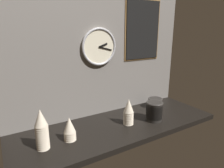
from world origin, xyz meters
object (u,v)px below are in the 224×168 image
cup_stack_center_right (129,112)px  wall_clock (99,47)px  bowl_stack_far_right (155,102)px  menu_board (143,30)px  cup_stack_far_left (42,129)px  bowl_stack_right (154,111)px  cup_stack_left (70,129)px

cup_stack_center_right → wall_clock: size_ratio=0.68×
bowl_stack_far_right → menu_board: (-7.25, 13.67, 65.30)cm
cup_stack_far_left → bowl_stack_right: size_ratio=1.66×
cup_stack_left → wall_clock: bearing=36.1°
cup_stack_center_right → menu_board: 74.59cm
menu_board → bowl_stack_right: bearing=-110.4°
bowl_stack_far_right → menu_board: 67.11cm
cup_stack_center_right → bowl_stack_right: bearing=-14.0°
bowl_stack_right → menu_board: size_ratio=0.30×
cup_stack_center_right → menu_board: bearing=39.9°
cup_stack_far_left → wall_clock: (54.13, 27.63, 44.65)cm
cup_stack_center_right → cup_stack_left: size_ratio=1.26×
cup_stack_left → wall_clock: wall_clock is taller
bowl_stack_right → wall_clock: wall_clock is taller
cup_stack_center_right → menu_board: (34.01, 28.47, 59.97)cm
cup_stack_center_right → cup_stack_left: 46.79cm
cup_stack_center_right → cup_stack_far_left: (-64.31, -0.04, 2.77)cm
cup_stack_left → bowl_stack_far_right: cup_stack_left is taller
cup_stack_left → bowl_stack_far_right: 89.15cm
menu_board → cup_stack_center_right: bearing=-140.1°
wall_clock → cup_stack_center_right: bearing=-69.7°
cup_stack_center_right → bowl_stack_far_right: cup_stack_center_right is taller
menu_board → bowl_stack_far_right: bearing=-62.1°
cup_stack_center_right → cup_stack_left: cup_stack_center_right is taller
menu_board → cup_stack_left: bearing=-161.1°
cup_stack_center_right → bowl_stack_right: (21.41, -5.34, -2.02)cm
bowl_stack_right → wall_clock: bearing=133.8°
cup_stack_left → cup_stack_center_right: bearing=-1.1°
cup_stack_far_left → cup_stack_left: 18.25cm
bowl_stack_far_right → wall_clock: size_ratio=0.45×
bowl_stack_right → menu_board: bearing=69.6°
bowl_stack_far_right → wall_clock: (-51.45, 12.78, 52.76)cm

